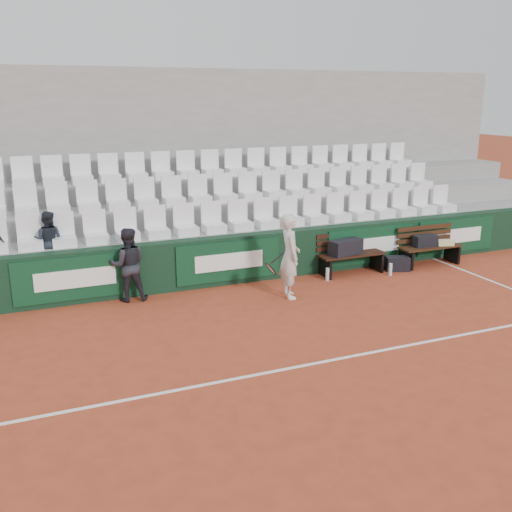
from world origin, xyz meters
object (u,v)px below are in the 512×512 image
at_px(bench_right, 429,255).
at_px(sports_bag_left, 346,247).
at_px(water_bottle_near, 327,274).
at_px(tennis_player, 290,256).
at_px(sports_bag_right, 425,241).
at_px(water_bottle_far, 390,269).
at_px(bench_left, 351,263).
at_px(spectator_c, 46,217).
at_px(sports_bag_ground, 397,264).
at_px(ball_kid, 128,265).

bearing_deg(bench_right, sports_bag_left, 177.06).
xyz_separation_m(water_bottle_near, tennis_player, (-1.18, -0.61, 0.68)).
xyz_separation_m(sports_bag_left, sports_bag_right, (2.04, -0.08, -0.04)).
bearing_deg(water_bottle_far, bench_left, 147.78).
bearing_deg(sports_bag_right, spectator_c, 172.99).
relative_size(sports_bag_right, water_bottle_near, 1.99).
height_order(sports_bag_right, sports_bag_ground, sports_bag_right).
distance_m(bench_left, sports_bag_ground, 1.09).
bearing_deg(spectator_c, bench_left, -166.89).
relative_size(water_bottle_far, ball_kid, 0.19).
bearing_deg(water_bottle_near, sports_bag_left, 23.40).
xyz_separation_m(bench_right, tennis_player, (-3.92, -0.74, 0.60)).
bearing_deg(ball_kid, water_bottle_near, -177.98).
bearing_deg(sports_bag_right, bench_right, -13.51).
bearing_deg(sports_bag_right, ball_kid, 178.21).
distance_m(sports_bag_left, ball_kid, 4.64).
distance_m(sports_bag_ground, spectator_c, 7.43).
bearing_deg(spectator_c, tennis_player, 178.90).
relative_size(water_bottle_far, tennis_player, 0.16).
bearing_deg(tennis_player, sports_bag_right, 11.51).
bearing_deg(tennis_player, bench_left, 24.08).
distance_m(bench_right, spectator_c, 8.32).
xyz_separation_m(bench_right, water_bottle_near, (-2.74, -0.13, -0.09)).
xyz_separation_m(sports_bag_left, tennis_player, (-1.75, -0.85, 0.21)).
bearing_deg(water_bottle_far, sports_bag_ground, 35.09).
bearing_deg(sports_bag_ground, spectator_c, 171.32).
bearing_deg(bench_left, sports_bag_left, -178.76).
xyz_separation_m(sports_bag_ground, water_bottle_near, (-1.80, -0.05, -0.02)).
height_order(bench_left, spectator_c, spectator_c).
xyz_separation_m(bench_left, bench_right, (2.01, -0.12, 0.00)).
bearing_deg(tennis_player, water_bottle_near, 27.18).
relative_size(sports_bag_ground, tennis_player, 0.31).
distance_m(tennis_player, spectator_c, 4.64).
relative_size(water_bottle_near, tennis_player, 0.17).
relative_size(bench_right, ball_kid, 1.06).
relative_size(bench_right, sports_bag_right, 2.75).
bearing_deg(tennis_player, bench_right, 10.66).
bearing_deg(water_bottle_near, spectator_c, 167.99).
relative_size(tennis_player, spectator_c, 1.45).
distance_m(sports_bag_left, water_bottle_far, 1.10).
relative_size(water_bottle_near, spectator_c, 0.24).
xyz_separation_m(sports_bag_right, water_bottle_near, (-2.61, -0.17, -0.44)).
bearing_deg(ball_kid, bench_left, -174.24).
bearing_deg(spectator_c, sports_bag_left, -167.15).
bearing_deg(ball_kid, water_bottle_far, -178.69).
height_order(bench_left, water_bottle_near, bench_left).
xyz_separation_m(ball_kid, spectator_c, (-1.33, 0.78, 0.86)).
height_order(sports_bag_left, sports_bag_right, sports_bag_left).
relative_size(bench_left, spectator_c, 1.32).
height_order(water_bottle_near, water_bottle_far, water_bottle_near).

